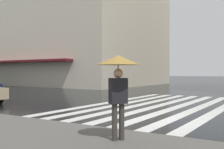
{
  "coord_description": "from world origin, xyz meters",
  "views": [
    {
      "loc": [
        -9.71,
        -3.8,
        1.75
      ],
      "look_at": [
        2.14,
        3.65,
        1.63
      ],
      "focal_mm": 44.55,
      "sensor_mm": 36.0,
      "label": 1
    }
  ],
  "objects": [
    {
      "name": "pedestrian_by_billboard",
      "position": [
        -4.14,
        -0.47,
        1.78
      ],
      "size": [
        1.02,
        1.02,
        2.0
      ],
      "color": "black",
      "rests_on": "sidewalk_pavement"
    },
    {
      "name": "zebra_crossing",
      "position": [
        4.0,
        1.8,
        0.0
      ],
      "size": [
        13.0,
        6.5,
        0.01
      ],
      "color": "silver",
      "rests_on": "ground_plane"
    },
    {
      "name": "haussmann_block_mid",
      "position": [
        21.7,
        23.15,
        12.07
      ],
      "size": [
        19.6,
        23.61,
        24.66
      ],
      "color": "beige",
      "rests_on": "ground_plane"
    },
    {
      "name": "ground_plane",
      "position": [
        0.0,
        0.0,
        0.0
      ],
      "size": [
        220.0,
        220.0,
        0.0
      ],
      "primitive_type": "plane",
      "color": "black"
    }
  ]
}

